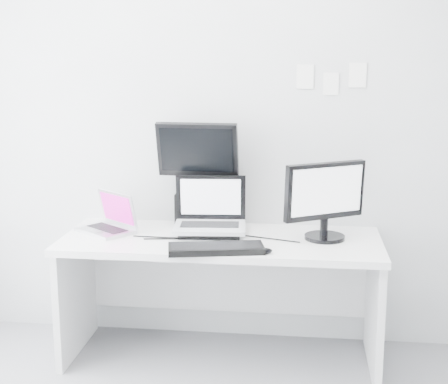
{
  "coord_description": "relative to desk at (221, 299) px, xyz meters",
  "views": [
    {
      "loc": [
        0.45,
        -2.31,
        1.75
      ],
      "look_at": [
        0.02,
        1.23,
        1.0
      ],
      "focal_mm": 52.8,
      "sensor_mm": 36.0,
      "label": 1
    }
  ],
  "objects": [
    {
      "name": "back_wall",
      "position": [
        0.0,
        0.35,
        0.99
      ],
      "size": [
        3.6,
        0.0,
        3.6
      ],
      "primitive_type": "plane",
      "rotation": [
        1.57,
        0.0,
        0.0
      ],
      "color": "silver",
      "rests_on": "ground"
    },
    {
      "name": "desk",
      "position": [
        0.0,
        0.0,
        0.0
      ],
      "size": [
        1.8,
        0.7,
        0.73
      ],
      "primitive_type": "cube",
      "color": "white",
      "rests_on": "ground"
    },
    {
      "name": "macbook",
      "position": [
        -0.69,
        0.04,
        0.49
      ],
      "size": [
        0.4,
        0.39,
        0.24
      ],
      "primitive_type": "cube",
      "rotation": [
        0.0,
        0.0,
        -0.66
      ],
      "color": "#B8B7BC",
      "rests_on": "desk"
    },
    {
      "name": "speaker",
      "position": [
        -0.27,
        0.29,
        0.46
      ],
      "size": [
        0.12,
        0.12,
        0.19
      ],
      "primitive_type": "cube",
      "rotation": [
        0.0,
        0.0,
        -0.31
      ],
      "color": "black",
      "rests_on": "desk"
    },
    {
      "name": "dell_laptop",
      "position": [
        -0.07,
        0.05,
        0.54
      ],
      "size": [
        0.43,
        0.35,
        0.34
      ],
      "primitive_type": "cube",
      "rotation": [
        0.0,
        0.0,
        0.09
      ],
      "color": "silver",
      "rests_on": "desk"
    },
    {
      "name": "rear_monitor",
      "position": [
        -0.16,
        0.23,
        0.69
      ],
      "size": [
        0.49,
        0.2,
        0.65
      ],
      "primitive_type": "cube",
      "rotation": [
        0.0,
        0.0,
        -0.05
      ],
      "color": "black",
      "rests_on": "desk"
    },
    {
      "name": "samsung_monitor",
      "position": [
        0.58,
        0.05,
        0.59
      ],
      "size": [
        0.54,
        0.45,
        0.45
      ],
      "primitive_type": "cube",
      "rotation": [
        0.0,
        0.0,
        0.55
      ],
      "color": "black",
      "rests_on": "desk"
    },
    {
      "name": "keyboard",
      "position": [
        0.01,
        -0.27,
        0.38
      ],
      "size": [
        0.53,
        0.28,
        0.03
      ],
      "primitive_type": "cube",
      "rotation": [
        0.0,
        0.0,
        0.2
      ],
      "color": "black",
      "rests_on": "desk"
    },
    {
      "name": "mouse",
      "position": [
        0.26,
        -0.27,
        0.38
      ],
      "size": [
        0.1,
        0.07,
        0.03
      ],
      "primitive_type": "ellipsoid",
      "rotation": [
        0.0,
        0.0,
        0.15
      ],
      "color": "black",
      "rests_on": "desk"
    },
    {
      "name": "wall_note_0",
      "position": [
        0.45,
        0.34,
        1.26
      ],
      "size": [
        0.1,
        0.0,
        0.14
      ],
      "primitive_type": "cube",
      "color": "white",
      "rests_on": "back_wall"
    },
    {
      "name": "wall_note_1",
      "position": [
        0.6,
        0.34,
        1.22
      ],
      "size": [
        0.09,
        0.0,
        0.13
      ],
      "primitive_type": "cube",
      "color": "white",
      "rests_on": "back_wall"
    },
    {
      "name": "wall_note_2",
      "position": [
        0.75,
        0.34,
        1.26
      ],
      "size": [
        0.1,
        0.0,
        0.14
      ],
      "primitive_type": "cube",
      "color": "white",
      "rests_on": "back_wall"
    }
  ]
}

